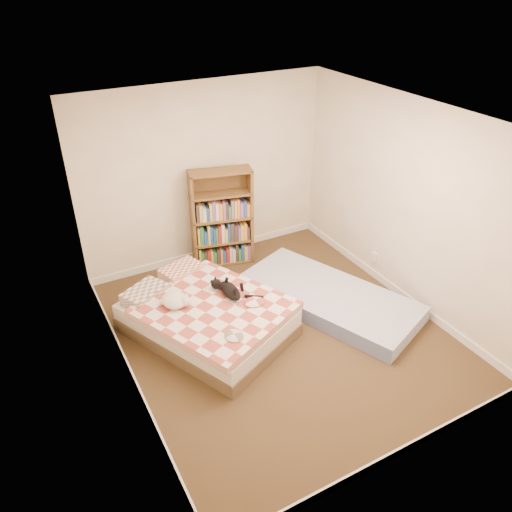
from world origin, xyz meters
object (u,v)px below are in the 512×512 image
bookshelf (221,229)px  white_dog (176,300)px  black_cat (229,289)px  bed (206,315)px  floor_mattress (328,298)px

bookshelf → white_dog: 1.72m
bookshelf → white_dog: (-1.16, -1.27, -0.01)m
bookshelf → black_cat: bearing=-97.9°
bed → floor_mattress: bed is taller
floor_mattress → white_dog: 1.95m
bookshelf → floor_mattress: bookshelf is taller
bookshelf → black_cat: bookshelf is taller
floor_mattress → white_dog: bearing=148.2°
black_cat → white_dog: white_dog is taller
floor_mattress → bookshelf: bearing=92.3°
white_dog → black_cat: bearing=-8.3°
bed → floor_mattress: size_ratio=0.98×
bed → bookshelf: size_ratio=1.56×
bed → black_cat: 0.41m
bookshelf → floor_mattress: (0.72, -1.60, -0.42)m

